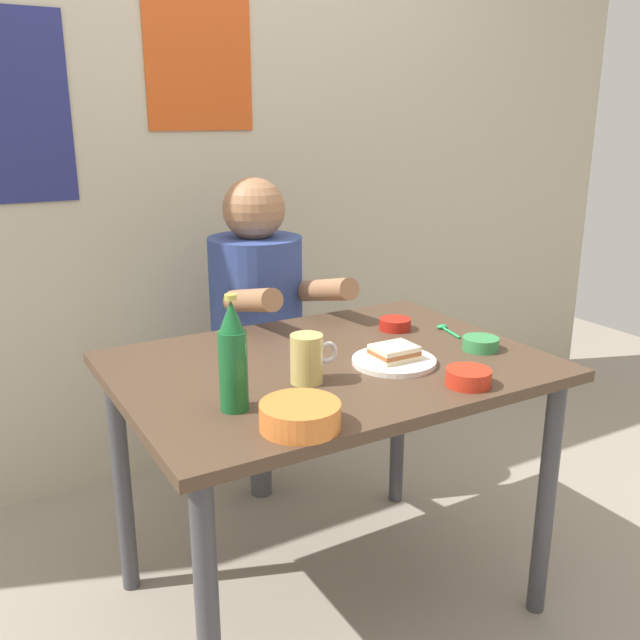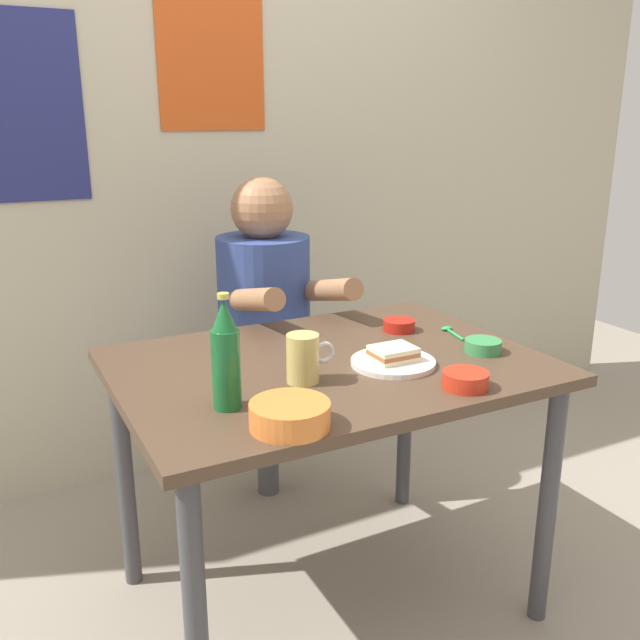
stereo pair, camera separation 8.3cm
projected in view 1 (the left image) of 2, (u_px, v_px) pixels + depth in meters
The scene contains 14 objects.
ground_plane at pixel (328, 597), 2.02m from camera, with size 6.00×6.00×0.00m, color gray.
wall_back at pixel (184, 133), 2.52m from camera, with size 4.40×0.09×2.60m.
dining_table at pixel (329, 394), 1.84m from camera, with size 1.10×0.80×0.74m.
stool at pixel (259, 407), 2.48m from camera, with size 0.34×0.34×0.45m.
person_seated at pixel (258, 297), 2.36m from camera, with size 0.33×0.56×0.72m.
plate_orange at pixel (394, 361), 1.79m from camera, with size 0.22×0.22×0.01m, color silver.
sandwich at pixel (394, 352), 1.78m from camera, with size 0.11×0.09×0.04m.
beer_mug at pixel (308, 358), 1.65m from camera, with size 0.13×0.08×0.12m.
beer_bottle at pixel (233, 359), 1.48m from camera, with size 0.06×0.06×0.26m.
dip_bowl_green at pixel (481, 343), 1.89m from camera, with size 0.10×0.10×0.03m.
sambal_bowl_red at pixel (395, 324), 2.07m from camera, with size 0.10×0.10×0.03m.
soup_bowl_orange at pixel (300, 414), 1.41m from camera, with size 0.17×0.17×0.05m.
sauce_bowl_chili at pixel (468, 377), 1.64m from camera, with size 0.11×0.11×0.04m.
spoon at pixel (445, 329), 2.07m from camera, with size 0.04×0.12×0.01m.
Camera 1 is at (-0.87, -1.46, 1.36)m, focal length 38.48 mm.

